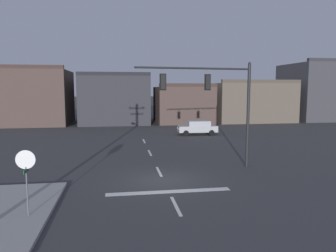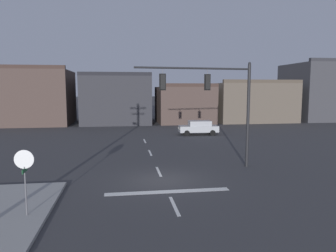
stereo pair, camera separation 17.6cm
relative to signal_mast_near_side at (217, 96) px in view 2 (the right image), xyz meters
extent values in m
plane|color=#353538|center=(-3.84, -2.23, -4.79)|extent=(400.00, 400.00, 0.00)
cube|color=silver|center=(-3.84, -4.23, -4.78)|extent=(6.40, 0.50, 0.01)
cube|color=silver|center=(-3.84, -6.23, -4.78)|extent=(0.16, 2.40, 0.01)
cube|color=silver|center=(-3.84, -0.23, -4.78)|extent=(0.16, 2.40, 0.01)
cube|color=silver|center=(-3.84, 5.77, -4.78)|extent=(0.16, 2.40, 0.01)
cube|color=silver|center=(-3.84, 11.77, -4.78)|extent=(0.16, 2.40, 0.01)
cylinder|color=black|center=(2.19, 0.20, -1.37)|extent=(0.20, 0.20, 6.83)
cylinder|color=black|center=(-1.58, -0.16, 1.72)|extent=(7.55, 0.85, 0.12)
sphere|color=black|center=(2.19, 0.20, 2.09)|extent=(0.18, 0.18, 0.18)
cylinder|color=#56565B|center=(-0.71, -0.08, 1.48)|extent=(0.03, 0.03, 0.35)
cube|color=black|center=(-0.71, -0.08, 0.86)|extent=(0.32, 0.27, 0.90)
sphere|color=red|center=(-0.72, 0.05, 1.14)|extent=(0.20, 0.20, 0.20)
sphere|color=#2D2314|center=(-0.72, 0.05, 0.86)|extent=(0.20, 0.20, 0.20)
sphere|color=black|center=(-0.72, 0.05, 0.58)|extent=(0.20, 0.20, 0.20)
cube|color=black|center=(-0.70, -0.10, 0.86)|extent=(0.42, 0.07, 1.02)
cylinder|color=#56565B|center=(-3.60, -0.36, 1.48)|extent=(0.03, 0.03, 0.35)
cube|color=black|center=(-3.60, -0.36, 0.86)|extent=(0.32, 0.27, 0.90)
sphere|color=red|center=(-3.62, -0.23, 1.14)|extent=(0.20, 0.20, 0.20)
sphere|color=#2D2314|center=(-3.62, -0.23, 0.86)|extent=(0.20, 0.20, 0.20)
sphere|color=black|center=(-3.62, -0.23, 0.58)|extent=(0.20, 0.20, 0.20)
cube|color=black|center=(-3.60, -0.38, 0.86)|extent=(0.42, 0.07, 1.02)
cylinder|color=#56565B|center=(-9.99, -6.73, -3.71)|extent=(0.06, 0.06, 2.15)
cylinder|color=white|center=(-9.99, -6.73, -2.34)|extent=(0.76, 0.03, 0.76)
cylinder|color=#B21414|center=(-9.99, -6.72, -2.34)|extent=(0.68, 0.03, 0.68)
cube|color=#19592D|center=(-9.99, -6.73, -2.79)|extent=(0.02, 0.64, 0.16)
cube|color=#9EA0A5|center=(2.53, 15.19, -4.09)|extent=(4.48, 1.99, 0.70)
cube|color=#9EA0A5|center=(2.68, 15.18, -3.46)|extent=(2.53, 1.71, 0.56)
cube|color=#2D3842|center=(1.91, 15.22, -3.48)|extent=(0.31, 1.53, 0.47)
cube|color=#2D3842|center=(3.85, 15.13, -3.48)|extent=(0.28, 1.53, 0.46)
cylinder|color=black|center=(1.04, 14.40, -4.47)|extent=(0.65, 0.25, 0.64)
cylinder|color=black|center=(1.12, 16.10, -4.47)|extent=(0.65, 0.25, 0.64)
cylinder|color=black|center=(3.94, 14.27, -4.47)|extent=(0.65, 0.25, 0.64)
cylinder|color=black|center=(4.02, 15.97, -4.47)|extent=(0.65, 0.25, 0.64)
sphere|color=silver|center=(0.33, 14.71, -4.04)|extent=(0.16, 0.16, 0.16)
sphere|color=silver|center=(0.38, 15.86, -4.04)|extent=(0.16, 0.16, 0.16)
cube|color=maroon|center=(4.71, 15.09, -4.01)|extent=(0.10, 1.37, 0.12)
cube|color=#473833|center=(-19.12, 29.57, -0.85)|extent=(11.29, 9.70, 7.86)
cube|color=#3A2B26|center=(-19.12, 25.02, 3.33)|extent=(11.29, 0.60, 0.50)
cube|color=#2D2D33|center=(-6.87, 30.60, -1.28)|extent=(10.11, 11.76, 7.02)
cube|color=black|center=(-6.87, 25.02, 2.48)|extent=(10.11, 0.60, 0.50)
cube|color=#473833|center=(3.63, 28.89, -2.04)|extent=(8.40, 8.35, 5.49)
cube|color=#3A2B26|center=(3.63, 25.02, 0.95)|extent=(8.40, 0.60, 0.50)
cube|color=brown|center=(14.74, 28.80, -1.75)|extent=(12.29, 8.16, 6.07)
cube|color=#493F35|center=(14.74, 25.02, 1.53)|extent=(12.29, 0.60, 0.50)
cube|color=#38383D|center=(26.29, 29.80, -0.12)|extent=(8.49, 10.15, 9.33)
cube|color=#2B2B30|center=(26.29, 25.02, 4.79)|extent=(8.49, 0.60, 0.50)
camera|label=1|loc=(-6.31, -19.75, 0.46)|focal=33.95mm
camera|label=2|loc=(-6.14, -19.78, 0.46)|focal=33.95mm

